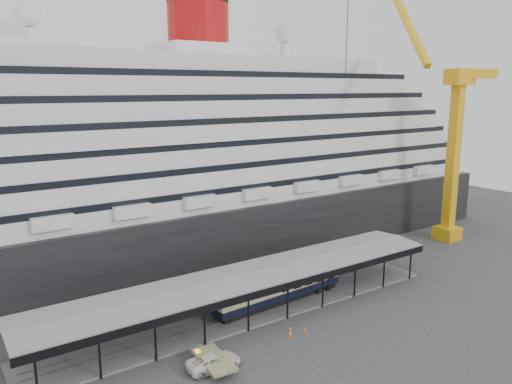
% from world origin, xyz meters
% --- Properties ---
extents(ground, '(200.00, 200.00, 0.00)m').
position_xyz_m(ground, '(0.00, 0.00, 0.00)').
color(ground, '#353537').
rests_on(ground, ground).
extents(cruise_ship, '(130.00, 30.00, 43.90)m').
position_xyz_m(cruise_ship, '(0.05, 32.00, 18.35)').
color(cruise_ship, black).
rests_on(cruise_ship, ground).
extents(platform_canopy, '(56.00, 9.18, 5.30)m').
position_xyz_m(platform_canopy, '(0.00, 5.00, 2.36)').
color(platform_canopy, slate).
rests_on(platform_canopy, ground).
extents(crane_yellow, '(23.83, 18.78, 47.60)m').
position_xyz_m(crane_yellow, '(47.06, 10.54, 19.96)').
color(crane_yellow, gold).
rests_on(crane_yellow, ground).
extents(port_truck, '(5.78, 2.99, 1.56)m').
position_xyz_m(port_truck, '(-10.20, -3.77, 0.78)').
color(port_truck, white).
rests_on(port_truck, ground).
extents(pullman_carriage, '(19.91, 3.65, 19.44)m').
position_xyz_m(pullman_carriage, '(4.76, 5.00, 2.39)').
color(pullman_carriage, black).
rests_on(pullman_carriage, ground).
extents(traffic_cone_left, '(0.50, 0.50, 0.76)m').
position_xyz_m(traffic_cone_left, '(0.30, -2.91, 0.38)').
color(traffic_cone_left, '#E6560C').
rests_on(traffic_cone_left, ground).
extents(traffic_cone_mid, '(0.38, 0.38, 0.67)m').
position_xyz_m(traffic_cone_mid, '(2.26, -3.25, 0.33)').
color(traffic_cone_mid, '#EB560D').
rests_on(traffic_cone_mid, ground).
extents(traffic_cone_right, '(0.35, 0.35, 0.65)m').
position_xyz_m(traffic_cone_right, '(1.12, -1.97, 0.33)').
color(traffic_cone_right, '#E85B0C').
rests_on(traffic_cone_right, ground).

